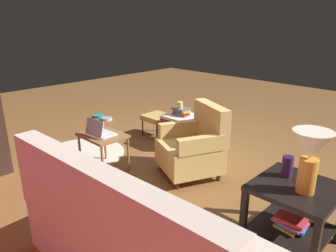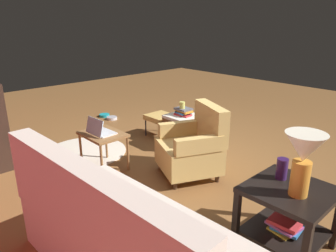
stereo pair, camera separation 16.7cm
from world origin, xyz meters
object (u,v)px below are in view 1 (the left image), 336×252
wicker_hamper (181,130)px  table_lamp (311,152)px  couch (138,241)px  yellow_mug (180,105)px  pet_bowl_teal (99,116)px  book_stack_hamper (181,111)px  laptop (99,131)px  book_stack_shelf (291,222)px  laptop_desk (103,139)px  ottoman (157,118)px  tv_remote (180,112)px  armchair (194,147)px  small_vase (287,166)px  pet_bowl_steel (107,119)px  side_table (294,206)px

wicker_hamper → table_lamp: bearing=155.2°
couch → yellow_mug: size_ratio=19.36×
pet_bowl_teal → book_stack_hamper: bearing=-178.2°
laptop → wicker_hamper: bearing=-96.0°
book_stack_shelf → wicker_hamper: size_ratio=0.58×
table_lamp → laptop_desk: (2.38, 0.25, -0.46)m
ottoman → tv_remote: bearing=-174.1°
table_lamp → wicker_hamper: bearing=-24.8°
laptop_desk → armchair: bearing=-141.8°
book_stack_hamper → ottoman: 0.59m
wicker_hamper → yellow_mug: size_ratio=4.80×
laptop_desk → book_stack_hamper: size_ratio=2.17×
armchair → tv_remote: 1.08m
small_vase → laptop: (2.16, 0.44, -0.11)m
small_vase → book_stack_shelf: 0.47m
tv_remote → pet_bowl_steel: (1.76, 0.13, -0.47)m
armchair → ottoman: size_ratio=2.23×
laptop → tv_remote: laptop is taller
book_stack_hamper → small_vase: bearing=156.2°
side_table → book_stack_shelf: (0.00, 0.01, -0.16)m
small_vase → ottoman: (2.57, -0.92, -0.33)m
couch → armchair: couch is taller
side_table → book_stack_hamper: book_stack_hamper is taller
yellow_mug → tv_remote: bearing=-46.4°
wicker_hamper → pet_bowl_steel: (1.86, 0.05, -0.22)m
couch → wicker_hamper: couch is taller
couch → tv_remote: 2.77m
couch → yellow_mug: (1.55, -2.13, 0.30)m
tv_remote → wicker_hamper: bearing=162.2°
side_table → pet_bowl_teal: size_ratio=3.20×
small_vase → tv_remote: 2.33m
side_table → small_vase: size_ratio=3.56×
book_stack_shelf → laptop_desk: laptop_desk is taller
book_stack_hamper → pet_bowl_steel: size_ratio=1.29×
side_table → book_stack_shelf: bearing=66.8°
side_table → wicker_hamper: size_ratio=1.33×
couch → table_lamp: bearing=-121.9°
wicker_hamper → yellow_mug: yellow_mug is taller
couch → armchair: (0.80, -1.56, 0.03)m
pet_bowl_teal → laptop: bearing=147.3°
small_vase → book_stack_hamper: bearing=-23.8°
laptop → yellow_mug: 1.32m
laptop_desk → small_vase: bearing=-169.5°
yellow_mug → pet_bowl_teal: size_ratio=0.50×
yellow_mug → pet_bowl_steel: size_ratio=0.50×
laptop → ottoman: (0.41, -1.36, -0.22)m
table_lamp → book_stack_shelf: bearing=-28.1°
wicker_hamper → book_stack_hamper: bearing=-68.3°
tv_remote → armchair: bearing=162.6°
side_table → laptop_desk: bearing=7.5°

